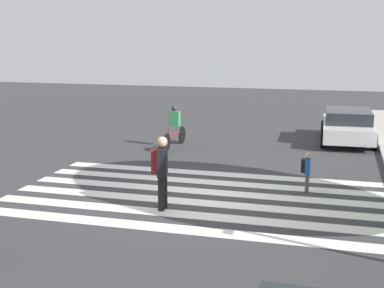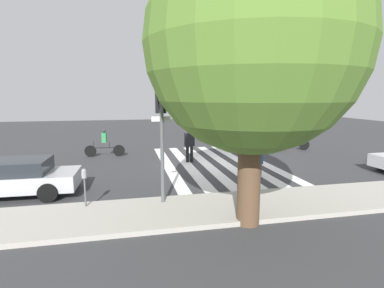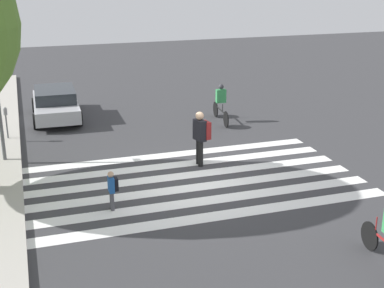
% 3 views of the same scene
% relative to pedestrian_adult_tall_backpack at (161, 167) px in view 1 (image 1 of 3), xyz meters
% --- Properties ---
extents(ground_plane, '(60.00, 60.00, 0.00)m').
position_rel_pedestrian_adult_tall_backpack_xyz_m(ground_plane, '(-1.23, 0.63, -1.07)').
color(ground_plane, '#38383A').
extents(crosswalk_stripes, '(5.46, 10.00, 0.01)m').
position_rel_pedestrian_adult_tall_backpack_xyz_m(crosswalk_stripes, '(-1.23, 0.63, -1.06)').
color(crosswalk_stripes, white).
rests_on(crosswalk_stripes, ground_plane).
extents(pedestrian_adult_tall_backpack, '(0.54, 0.50, 1.82)m').
position_rel_pedestrian_adult_tall_backpack_xyz_m(pedestrian_adult_tall_backpack, '(0.00, 0.00, 0.00)').
color(pedestrian_adult_tall_backpack, black).
rests_on(pedestrian_adult_tall_backpack, ground_plane).
extents(pedestrian_adult_yellow_jacket, '(0.31, 0.26, 1.10)m').
position_rel_pedestrian_adult_tall_backpack_xyz_m(pedestrian_adult_yellow_jacket, '(-2.44, 3.34, -0.42)').
color(pedestrian_adult_yellow_jacket, '#4C4C51').
rests_on(pedestrian_adult_yellow_jacket, ground_plane).
extents(cyclist_far_lane, '(2.29, 0.42, 1.62)m').
position_rel_pedestrian_adult_tall_backpack_xyz_m(cyclist_far_lane, '(-7.19, -1.89, -0.20)').
color(cyclist_far_lane, black).
rests_on(cyclist_far_lane, ground_plane).
extents(car_parked_silver_sedan, '(4.39, 2.16, 1.31)m').
position_rel_pedestrian_adult_tall_backpack_xyz_m(car_parked_silver_sedan, '(-9.99, 4.48, -0.38)').
color(car_parked_silver_sedan, silver).
rests_on(car_parked_silver_sedan, ground_plane).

